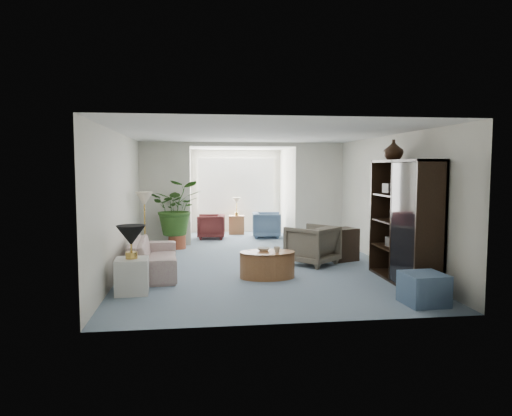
{
  "coord_description": "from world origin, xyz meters",
  "views": [
    {
      "loc": [
        -1.17,
        -8.48,
        1.9
      ],
      "look_at": [
        0.0,
        0.6,
        1.1
      ],
      "focal_mm": 33.05,
      "sensor_mm": 36.0,
      "label": 1
    }
  ],
  "objects": [
    {
      "name": "back_pier_right",
      "position": [
        1.9,
        3.0,
        1.25
      ],
      "size": [
        1.2,
        0.12,
        2.5
      ],
      "primitive_type": "cube",
      "color": "white",
      "rests_on": "ground"
    },
    {
      "name": "ottoman",
      "position": [
        1.95,
        -2.44,
        0.22
      ],
      "size": [
        0.58,
        0.58,
        0.44
      ],
      "primitive_type": "cube",
      "rotation": [
        0.0,
        0.0,
        0.06
      ],
      "color": "slate",
      "rests_on": "ground"
    },
    {
      "name": "sunroom_floor",
      "position": [
        0.0,
        4.1,
        0.0
      ],
      "size": [
        2.6,
        2.6,
        0.0
      ],
      "primitive_type": "plane",
      "color": "#8095A9",
      "rests_on": "ground"
    },
    {
      "name": "table_lamp",
      "position": [
        -2.13,
        -1.34,
        0.88
      ],
      "size": [
        0.44,
        0.44,
        0.3
      ],
      "primitive_type": "cone",
      "color": "black",
      "rests_on": "end_table"
    },
    {
      "name": "plant_pot",
      "position": [
        -1.61,
        2.53,
        0.16
      ],
      "size": [
        0.4,
        0.4,
        0.32
      ],
      "primitive_type": "cylinder",
      "color": "#A64C30",
      "rests_on": "ground"
    },
    {
      "name": "floor",
      "position": [
        0.0,
        0.0,
        0.0
      ],
      "size": [
        6.0,
        6.0,
        0.0
      ],
      "primitive_type": "plane",
      "color": "#8095A9",
      "rests_on": "ground"
    },
    {
      "name": "back_pier_left",
      "position": [
        -1.9,
        3.0,
        1.25
      ],
      "size": [
        1.2,
        0.12,
        2.5
      ],
      "primitive_type": "cube",
      "color": "white",
      "rests_on": "ground"
    },
    {
      "name": "sofa",
      "position": [
        -1.93,
        0.01,
        0.3
      ],
      "size": [
        0.92,
        2.11,
        0.61
      ],
      "primitive_type": "imported",
      "rotation": [
        0.0,
        0.0,
        1.62
      ],
      "color": "beige",
      "rests_on": "ground"
    },
    {
      "name": "window_blinds",
      "position": [
        0.0,
        5.15,
        1.4
      ],
      "size": [
        2.2,
        0.02,
        1.5
      ],
      "primitive_type": "cube",
      "color": "white"
    },
    {
      "name": "framed_picture",
      "position": [
        2.46,
        -0.1,
        1.7
      ],
      "size": [
        0.04,
        0.5,
        0.4
      ],
      "primitive_type": "cube",
      "color": "beige"
    },
    {
      "name": "floor_lamp",
      "position": [
        -2.22,
        1.37,
        1.25
      ],
      "size": [
        0.36,
        0.36,
        0.28
      ],
      "primitive_type": "cone",
      "color": "beige",
      "rests_on": "ground"
    },
    {
      "name": "sunroom_chair_blue",
      "position": [
        0.73,
        3.98,
        0.34
      ],
      "size": [
        0.82,
        0.8,
        0.69
      ],
      "primitive_type": "imported",
      "rotation": [
        0.0,
        0.0,
        1.47
      ],
      "color": "slate",
      "rests_on": "ground"
    },
    {
      "name": "sunroom_table",
      "position": [
        -0.02,
        4.73,
        0.26
      ],
      "size": [
        0.46,
        0.38,
        0.53
      ],
      "primitive_type": "cube",
      "rotation": [
        0.0,
        0.0,
        -0.1
      ],
      "color": "#925935",
      "rests_on": "ground"
    },
    {
      "name": "sunroom_chair_maroon",
      "position": [
        -0.77,
        3.98,
        0.32
      ],
      "size": [
        0.78,
        0.76,
        0.65
      ],
      "primitive_type": "imported",
      "rotation": [
        0.0,
        0.0,
        -1.67
      ],
      "color": "#551D22",
      "rests_on": "ground"
    },
    {
      "name": "window_pane",
      "position": [
        0.0,
        5.18,
        1.4
      ],
      "size": [
        2.2,
        0.02,
        1.5
      ],
      "primitive_type": "cube",
      "color": "white"
    },
    {
      "name": "back_header",
      "position": [
        0.0,
        3.0,
        2.45
      ],
      "size": [
        2.6,
        0.12,
        0.1
      ],
      "primitive_type": "cube",
      "color": "white",
      "rests_on": "back_pier_left"
    },
    {
      "name": "coffee_cup",
      "position": [
        0.19,
        -0.7,
        0.5
      ],
      "size": [
        0.14,
        0.14,
        0.1
      ],
      "primitive_type": "imported",
      "rotation": [
        0.0,
        0.0,
        -0.33
      ],
      "color": "beige",
      "rests_on": "coffee_table"
    },
    {
      "name": "cabinet_urn",
      "position": [
        2.23,
        -0.67,
        2.19
      ],
      "size": [
        0.34,
        0.34,
        0.35
      ],
      "primitive_type": "imported",
      "color": "black",
      "rests_on": "entertainment_cabinet"
    },
    {
      "name": "side_table_dark",
      "position": [
        1.78,
        0.69,
        0.33
      ],
      "size": [
        0.67,
        0.61,
        0.66
      ],
      "primitive_type": "cube",
      "rotation": [
        0.0,
        0.0,
        0.37
      ],
      "color": "black",
      "rests_on": "ground"
    },
    {
      "name": "house_plant",
      "position": [
        -1.61,
        2.53,
        0.96
      ],
      "size": [
        1.15,
        1.0,
        1.28
      ],
      "primitive_type": "imported",
      "color": "#2E571E",
      "rests_on": "plant_pot"
    },
    {
      "name": "end_table",
      "position": [
        -2.13,
        -1.34,
        0.27
      ],
      "size": [
        0.51,
        0.51,
        0.53
      ],
      "primitive_type": "cube",
      "rotation": [
        0.0,
        0.0,
        0.05
      ],
      "color": "silver",
      "rests_on": "ground"
    },
    {
      "name": "wingback_chair",
      "position": [
        1.08,
        0.39,
        0.38
      ],
      "size": [
        1.18,
        1.18,
        0.77
      ],
      "primitive_type": "imported",
      "rotation": [
        0.0,
        0.0,
        3.86
      ],
      "color": "#635D4E",
      "rests_on": "ground"
    },
    {
      "name": "entertainment_cabinet",
      "position": [
        2.23,
        -1.17,
        1.01
      ],
      "size": [
        0.48,
        1.82,
        2.02
      ],
      "primitive_type": "cube",
      "color": "black",
      "rests_on": "ground"
    },
    {
      "name": "shelf_clutter",
      "position": [
        2.18,
        -1.32,
        1.09
      ],
      "size": [
        0.3,
        1.17,
        1.06
      ],
      "color": "#332E28",
      "rests_on": "entertainment_cabinet"
    },
    {
      "name": "coffee_bowl",
      "position": [
        -0.01,
        -0.5,
        0.48
      ],
      "size": [
        0.29,
        0.29,
        0.06
      ],
      "primitive_type": "imported",
      "rotation": [
        0.0,
        0.0,
        -0.33
      ],
      "color": "silver",
      "rests_on": "coffee_table"
    },
    {
      "name": "coffee_table",
      "position": [
        0.04,
        -0.6,
        0.23
      ],
      "size": [
        1.21,
        1.21,
        0.45
      ],
      "primitive_type": "cylinder",
      "rotation": [
        0.0,
        0.0,
        -0.33
      ],
      "color": "#925935",
      "rests_on": "ground"
    }
  ]
}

